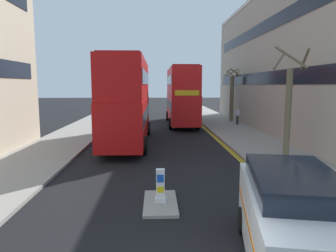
# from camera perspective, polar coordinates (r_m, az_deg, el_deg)

# --- Properties ---
(sidewalk_right) EXTENTS (4.00, 80.00, 0.14)m
(sidewalk_right) POSITION_cam_1_polar(r_m,az_deg,el_deg) (22.19, 15.15, -2.61)
(sidewalk_right) COLOR gray
(sidewalk_right) RESTS_ON ground
(sidewalk_left) EXTENTS (4.00, 80.00, 0.14)m
(sidewalk_left) POSITION_cam_1_polar(r_m,az_deg,el_deg) (22.11, -19.02, -2.80)
(sidewalk_left) COLOR gray
(sidewalk_left) RESTS_ON ground
(kerb_line_outer) EXTENTS (0.10, 56.00, 0.01)m
(kerb_line_outer) POSITION_cam_1_polar(r_m,az_deg,el_deg) (19.75, 11.05, -3.94)
(kerb_line_outer) COLOR yellow
(kerb_line_outer) RESTS_ON ground
(kerb_line_inner) EXTENTS (0.10, 56.00, 0.01)m
(kerb_line_inner) POSITION_cam_1_polar(r_m,az_deg,el_deg) (19.72, 10.60, -3.95)
(kerb_line_inner) COLOR yellow
(kerb_line_inner) RESTS_ON ground
(traffic_island) EXTENTS (1.10, 2.20, 0.10)m
(traffic_island) POSITION_cam_1_polar(r_m,az_deg,el_deg) (10.42, -1.43, -14.23)
(traffic_island) COLOR gray
(traffic_island) RESTS_ON ground
(keep_left_bollard) EXTENTS (0.36, 0.28, 1.11)m
(keep_left_bollard) POSITION_cam_1_polar(r_m,az_deg,el_deg) (10.23, -1.45, -11.33)
(keep_left_bollard) COLOR silver
(keep_left_bollard) RESTS_ON traffic_island
(double_decker_bus_away) EXTENTS (2.85, 10.82, 5.64)m
(double_decker_bus_away) POSITION_cam_1_polar(r_m,az_deg,el_deg) (20.49, -7.59, 5.09)
(double_decker_bus_away) COLOR #B20F0F
(double_decker_bus_away) RESTS_ON ground
(double_decker_bus_oncoming) EXTENTS (2.81, 10.81, 5.64)m
(double_decker_bus_oncoming) POSITION_cam_1_polar(r_m,az_deg,el_deg) (30.32, 2.54, 5.98)
(double_decker_bus_oncoming) COLOR red
(double_decker_bus_oncoming) RESTS_ON ground
(taxi_minivan) EXTENTS (2.79, 5.09, 2.12)m
(taxi_minivan) POSITION_cam_1_polar(r_m,az_deg,el_deg) (7.23, 22.55, -16.31)
(taxi_minivan) COLOR white
(taxi_minivan) RESTS_ON ground
(pedestrian_far) EXTENTS (0.34, 0.22, 1.62)m
(pedestrian_far) POSITION_cam_1_polar(r_m,az_deg,el_deg) (30.17, 12.87, 1.89)
(pedestrian_far) COLOR #2D2D38
(pedestrian_far) RESTS_ON sidewalk_right
(street_tree_near) EXTENTS (1.75, 1.59, 5.76)m
(street_tree_near) POSITION_cam_1_polar(r_m,az_deg,el_deg) (32.64, 11.86, 5.54)
(street_tree_near) COLOR #6B6047
(street_tree_near) RESTS_ON sidewalk_right
(street_tree_mid) EXTENTS (1.89, 1.98, 5.71)m
(street_tree_mid) POSITION_cam_1_polar(r_m,az_deg,el_deg) (17.02, 21.61, 3.34)
(street_tree_mid) COLOR #6B6047
(street_tree_mid) RESTS_ON sidewalk_right
(townhouse_terrace_right) EXTENTS (10.08, 28.00, 11.77)m
(townhouse_terrace_right) POSITION_cam_1_polar(r_m,az_deg,el_deg) (29.95, 25.25, 10.71)
(townhouse_terrace_right) COLOR #B2A893
(townhouse_terrace_right) RESTS_ON ground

